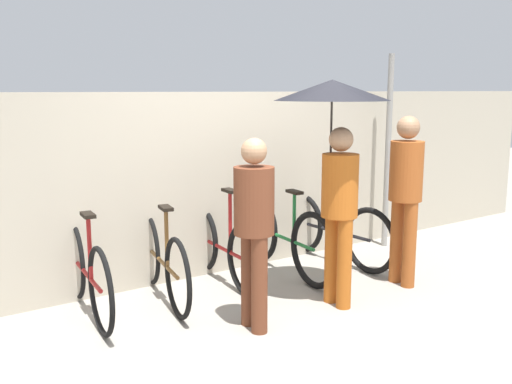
{
  "coord_description": "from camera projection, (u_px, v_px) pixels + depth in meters",
  "views": [
    {
      "loc": [
        -2.84,
        -3.29,
        1.91
      ],
      "look_at": [
        0.03,
        0.85,
        1.0
      ],
      "focal_mm": 40.0,
      "sensor_mm": 36.0,
      "label": 1
    }
  ],
  "objects": [
    {
      "name": "parked_bicycle_2",
      "position": [
        222.0,
        246.0,
        5.66
      ],
      "size": [
        0.44,
        1.66,
        1.1
      ],
      "rotation": [
        0.0,
        0.0,
        1.5
      ],
      "color": "black",
      "rests_on": "ground"
    },
    {
      "name": "pedestrian_leading",
      "position": [
        254.0,
        221.0,
        4.47
      ],
      "size": [
        0.32,
        0.32,
        1.54
      ],
      "rotation": [
        0.0,
        0.0,
        -0.12
      ],
      "color": "brown",
      "rests_on": "ground"
    },
    {
      "name": "parked_bicycle_3",
      "position": [
        284.0,
        237.0,
        5.96
      ],
      "size": [
        0.44,
        1.82,
        0.98
      ],
      "rotation": [
        0.0,
        0.0,
        1.49
      ],
      "color": "black",
      "rests_on": "ground"
    },
    {
      "name": "parked_bicycle_1",
      "position": [
        162.0,
        260.0,
        5.22
      ],
      "size": [
        0.48,
        1.65,
        1.05
      ],
      "rotation": [
        0.0,
        0.0,
        1.39
      ],
      "color": "black",
      "rests_on": "ground"
    },
    {
      "name": "parked_bicycle_0",
      "position": [
        86.0,
        271.0,
        4.85
      ],
      "size": [
        0.44,
        1.67,
        1.11
      ],
      "rotation": [
        0.0,
        0.0,
        1.47
      ],
      "color": "black",
      "rests_on": "ground"
    },
    {
      "name": "pedestrian_trailing",
      "position": [
        406.0,
        188.0,
        5.51
      ],
      "size": [
        0.32,
        0.32,
        1.66
      ],
      "rotation": [
        0.0,
        0.0,
        -0.11
      ],
      "color": "#9E4C1E",
      "rests_on": "ground"
    },
    {
      "name": "pedestrian_center",
      "position": [
        335.0,
        128.0,
        4.94
      ],
      "size": [
        1.01,
        1.01,
        1.99
      ],
      "rotation": [
        0.0,
        0.0,
        -0.07
      ],
      "color": "#B25619",
      "rests_on": "ground"
    },
    {
      "name": "ground_plane",
      "position": [
        313.0,
        330.0,
        4.59
      ],
      "size": [
        30.0,
        30.0,
        0.0
      ],
      "primitive_type": "plane",
      "color": "gray"
    },
    {
      "name": "parked_bicycle_4",
      "position": [
        333.0,
        229.0,
        6.35
      ],
      "size": [
        0.44,
        1.76,
        1.1
      ],
      "rotation": [
        0.0,
        0.0,
        1.63
      ],
      "color": "black",
      "rests_on": "ground"
    },
    {
      "name": "awning_pole",
      "position": [
        388.0,
        152.0,
        6.88
      ],
      "size": [
        0.07,
        0.07,
        2.32
      ],
      "color": "gray",
      "rests_on": "ground"
    },
    {
      "name": "back_wall",
      "position": [
        203.0,
        185.0,
        5.86
      ],
      "size": [
        10.82,
        0.12,
        1.89
      ],
      "color": "#B2A893",
      "rests_on": "ground"
    }
  ]
}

